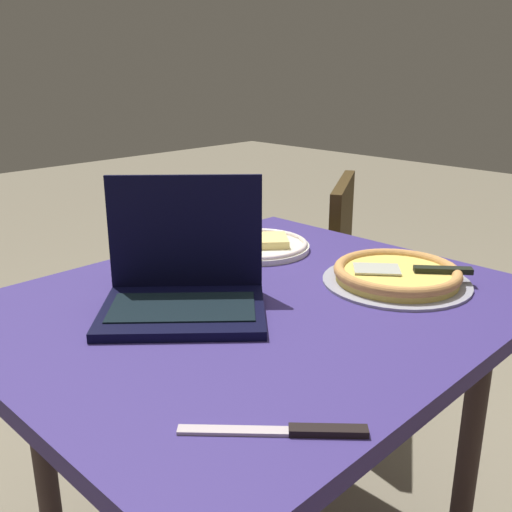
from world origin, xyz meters
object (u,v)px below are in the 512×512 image
(chair_near, at_px, (301,275))
(pizza_plate, at_px, (257,245))
(dining_table, at_px, (257,340))
(table_knife, at_px, (293,431))
(laptop, at_px, (184,282))
(drink_cup, at_px, (166,251))
(pizza_tray, at_px, (397,275))

(chair_near, bearing_deg, pizza_plate, 27.43)
(dining_table, height_order, table_knife, table_knife)
(laptop, bearing_deg, drink_cup, -119.16)
(pizza_plate, relative_size, drink_cup, 3.49)
(dining_table, xyz_separation_m, chair_near, (-0.73, -0.49, -0.17))
(pizza_tray, height_order, chair_near, chair_near)
(dining_table, relative_size, pizza_tray, 3.25)
(chair_near, bearing_deg, laptop, 25.92)
(dining_table, height_order, drink_cup, drink_cup)
(dining_table, bearing_deg, pizza_plate, -135.50)
(drink_cup, bearing_deg, dining_table, 90.17)
(dining_table, height_order, laptop, laptop)
(table_knife, relative_size, chair_near, 0.23)
(dining_table, xyz_separation_m, laptop, (0.13, -0.08, 0.14))
(laptop, height_order, table_knife, laptop)
(drink_cup, bearing_deg, pizza_tray, 122.68)
(pizza_plate, bearing_deg, chair_near, -152.57)
(pizza_plate, height_order, chair_near, chair_near)
(dining_table, bearing_deg, drink_cup, -89.83)
(dining_table, distance_m, table_knife, 0.46)
(dining_table, xyz_separation_m, table_knife, (0.29, 0.35, 0.09))
(chair_near, bearing_deg, table_knife, 39.57)
(table_knife, relative_size, drink_cup, 2.54)
(laptop, distance_m, pizza_tray, 0.47)
(pizza_tray, relative_size, table_knife, 1.64)
(dining_table, distance_m, chair_near, 0.89)
(laptop, bearing_deg, chair_near, -154.08)
(dining_table, relative_size, laptop, 2.72)
(table_knife, height_order, drink_cup, drink_cup)
(pizza_plate, relative_size, table_knife, 1.37)
(laptop, relative_size, chair_near, 0.46)
(dining_table, height_order, pizza_tray, pizza_tray)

